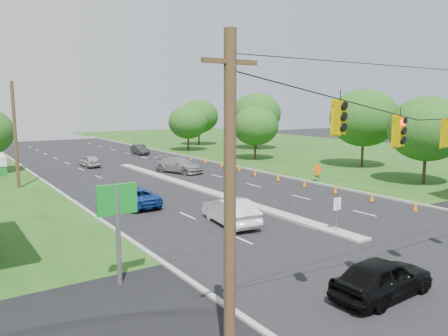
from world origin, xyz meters
TOP-DOWN VIEW (x-y plane):
  - ground at (0.00, 0.00)m, footprint 160.00×160.00m
  - grass_right at (30.00, 20.00)m, footprint 40.00×160.00m
  - cross_street at (0.00, 0.00)m, footprint 160.00×14.00m
  - curb_left at (-10.10, 30.00)m, footprint 0.25×110.00m
  - curb_right at (10.10, 30.00)m, footprint 0.25×110.00m
  - median at (0.00, 21.00)m, footprint 1.00×34.00m
  - median_sign at (0.00, 6.00)m, footprint 0.55×0.06m
  - utility_pole_far_left at (-12.50, 30.00)m, footprint 0.28×0.28m
  - utility_pole_far_right at (12.50, 35.00)m, footprint 0.28×0.28m
  - cone_1 at (8.25, 6.50)m, footprint 0.32×0.32m
  - cone_2 at (8.25, 10.00)m, footprint 0.32×0.32m
  - cone_3 at (8.25, 13.50)m, footprint 0.32×0.32m
  - cone_4 at (8.25, 17.00)m, footprint 0.32×0.32m
  - cone_5 at (8.25, 20.50)m, footprint 0.32×0.32m
  - cone_6 at (8.25, 24.00)m, footprint 0.32×0.32m
  - cone_7 at (8.85, 27.50)m, footprint 0.32×0.32m
  - cone_8 at (8.85, 31.00)m, footprint 0.32×0.32m
  - cone_9 at (8.85, 34.50)m, footprint 0.32×0.32m
  - cone_10 at (8.85, 38.00)m, footprint 0.32×0.32m
  - work_sign_1 at (10.80, 18.00)m, footprint 1.27×0.58m
  - work_sign_2 at (10.80, 32.00)m, footprint 1.27×0.58m
  - tree_7 at (18.00, 12.00)m, footprint 6.72×6.72m
  - tree_8 at (22.00, 22.00)m, footprint 7.56×7.56m
  - tree_9 at (16.00, 34.00)m, footprint 5.88×5.88m
  - tree_10 at (24.00, 44.00)m, footprint 7.56×7.56m
  - tree_11 at (20.00, 55.00)m, footprint 6.72×6.72m
  - tree_12 at (14.00, 48.00)m, footprint 5.88×5.88m
  - black_sedan at (-4.77, -0.50)m, footprint 4.59×1.99m
  - white_sedan at (-3.79, 10.88)m, footprint 2.35×5.06m
  - blue_pickup at (-6.71, 18.38)m, footprint 2.28×4.84m
  - silver_car_far at (2.94, 30.12)m, footprint 3.97×6.03m
  - silver_car_oncoming at (-3.60, 39.45)m, footprint 1.72×3.93m
  - dark_car_receding at (6.04, 47.82)m, footprint 1.75×4.29m

SIDE VIEW (x-z plane):
  - ground at x=0.00m, z-range 0.00..0.00m
  - grass_right at x=30.00m, z-range -0.03..0.03m
  - cross_street at x=0.00m, z-range -0.01..0.01m
  - curb_left at x=-10.10m, z-range -0.08..0.08m
  - curb_right at x=10.10m, z-range -0.08..0.08m
  - median at x=0.00m, z-range -0.09..0.09m
  - cone_1 at x=8.25m, z-range 0.00..0.70m
  - cone_2 at x=8.25m, z-range 0.00..0.70m
  - cone_3 at x=8.25m, z-range 0.00..0.70m
  - cone_4 at x=8.25m, z-range 0.00..0.70m
  - cone_5 at x=8.25m, z-range 0.00..0.70m
  - cone_6 at x=8.25m, z-range 0.00..0.70m
  - cone_7 at x=8.85m, z-range 0.00..0.70m
  - cone_8 at x=8.85m, z-range 0.00..0.70m
  - cone_9 at x=8.85m, z-range 0.00..0.70m
  - cone_10 at x=8.85m, z-range 0.00..0.70m
  - silver_car_oncoming at x=-3.60m, z-range 0.00..1.32m
  - blue_pickup at x=-6.71m, z-range 0.00..1.34m
  - dark_car_receding at x=6.04m, z-range 0.00..1.38m
  - black_sedan at x=-4.77m, z-range 0.00..1.54m
  - white_sedan at x=-3.79m, z-range 0.00..1.60m
  - silver_car_far at x=2.94m, z-range 0.00..1.62m
  - work_sign_1 at x=10.80m, z-range 0.41..1.78m
  - work_sign_2 at x=10.80m, z-range 0.41..1.78m
  - median_sign at x=0.00m, z-range 0.44..2.49m
  - tree_9 at x=16.00m, z-range 0.91..7.77m
  - tree_12 at x=14.00m, z-range 0.91..7.77m
  - utility_pole_far_left at x=-12.50m, z-range 0.00..9.00m
  - utility_pole_far_right at x=12.50m, z-range 0.00..9.00m
  - tree_7 at x=18.00m, z-range 1.04..8.88m
  - tree_11 at x=20.00m, z-range 1.04..8.88m
  - tree_8 at x=22.00m, z-range 1.17..9.99m
  - tree_10 at x=24.00m, z-range 1.17..9.99m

